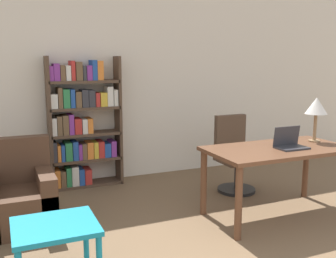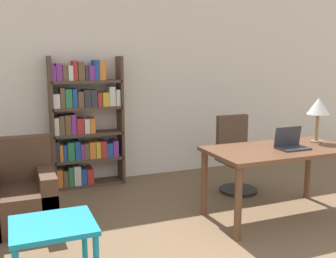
{
  "view_description": "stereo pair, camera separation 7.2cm",
  "coord_description": "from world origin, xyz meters",
  "px_view_note": "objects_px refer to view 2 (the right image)",
  "views": [
    {
      "loc": [
        -1.75,
        -0.78,
        1.67
      ],
      "look_at": [
        -0.26,
        2.69,
        1.01
      ],
      "focal_mm": 42.0,
      "sensor_mm": 36.0,
      "label": 1
    },
    {
      "loc": [
        -1.68,
        -0.81,
        1.67
      ],
      "look_at": [
        -0.26,
        2.69,
        1.01
      ],
      "focal_mm": 42.0,
      "sensor_mm": 36.0,
      "label": 2
    }
  ],
  "objects_px": {
    "office_chair": "(236,156)",
    "bookshelf": "(83,124)",
    "laptop": "(291,144)",
    "armchair": "(20,197)",
    "table_lamp": "(318,107)",
    "desk": "(279,158)",
    "side_table_blue": "(53,233)"
  },
  "relations": [
    {
      "from": "laptop",
      "to": "table_lamp",
      "type": "relative_size",
      "value": 0.65
    },
    {
      "from": "laptop",
      "to": "table_lamp",
      "type": "bearing_deg",
      "value": 18.42
    },
    {
      "from": "armchair",
      "to": "bookshelf",
      "type": "relative_size",
      "value": 0.51
    },
    {
      "from": "armchair",
      "to": "laptop",
      "type": "bearing_deg",
      "value": -18.52
    },
    {
      "from": "office_chair",
      "to": "laptop",
      "type": "bearing_deg",
      "value": -87.44
    },
    {
      "from": "side_table_blue",
      "to": "bookshelf",
      "type": "height_order",
      "value": "bookshelf"
    },
    {
      "from": "table_lamp",
      "to": "bookshelf",
      "type": "relative_size",
      "value": 0.29
    },
    {
      "from": "laptop",
      "to": "table_lamp",
      "type": "height_order",
      "value": "table_lamp"
    },
    {
      "from": "laptop",
      "to": "bookshelf",
      "type": "distance_m",
      "value": 2.64
    },
    {
      "from": "table_lamp",
      "to": "bookshelf",
      "type": "bearing_deg",
      "value": 142.69
    },
    {
      "from": "side_table_blue",
      "to": "armchair",
      "type": "bearing_deg",
      "value": 98.29
    },
    {
      "from": "laptop",
      "to": "side_table_blue",
      "type": "height_order",
      "value": "laptop"
    },
    {
      "from": "office_chair",
      "to": "armchair",
      "type": "height_order",
      "value": "office_chair"
    },
    {
      "from": "bookshelf",
      "to": "laptop",
      "type": "bearing_deg",
      "value": -46.59
    },
    {
      "from": "office_chair",
      "to": "side_table_blue",
      "type": "distance_m",
      "value": 2.81
    },
    {
      "from": "laptop",
      "to": "bookshelf",
      "type": "relative_size",
      "value": 0.19
    },
    {
      "from": "table_lamp",
      "to": "bookshelf",
      "type": "xyz_separation_m",
      "value": [
        -2.31,
        1.76,
        -0.31
      ]
    },
    {
      "from": "desk",
      "to": "laptop",
      "type": "relative_size",
      "value": 4.7
    },
    {
      "from": "armchair",
      "to": "office_chair",
      "type": "bearing_deg",
      "value": 1.78
    },
    {
      "from": "desk",
      "to": "bookshelf",
      "type": "xyz_separation_m",
      "value": [
        -1.72,
        1.85,
        0.19
      ]
    },
    {
      "from": "table_lamp",
      "to": "office_chair",
      "type": "distance_m",
      "value": 1.2
    },
    {
      "from": "table_lamp",
      "to": "armchair",
      "type": "height_order",
      "value": "table_lamp"
    },
    {
      "from": "office_chair",
      "to": "side_table_blue",
      "type": "xyz_separation_m",
      "value": [
        -2.43,
        -1.41,
        -0.02
      ]
    },
    {
      "from": "bookshelf",
      "to": "armchair",
      "type": "bearing_deg",
      "value": -129.59
    },
    {
      "from": "table_lamp",
      "to": "bookshelf",
      "type": "distance_m",
      "value": 2.92
    },
    {
      "from": "table_lamp",
      "to": "office_chair",
      "type": "relative_size",
      "value": 0.52
    },
    {
      "from": "office_chair",
      "to": "bookshelf",
      "type": "bearing_deg",
      "value": 151.93
    },
    {
      "from": "side_table_blue",
      "to": "armchair",
      "type": "xyz_separation_m",
      "value": [
        -0.19,
        1.33,
        -0.14
      ]
    },
    {
      "from": "armchair",
      "to": "bookshelf",
      "type": "height_order",
      "value": "bookshelf"
    },
    {
      "from": "armchair",
      "to": "bookshelf",
      "type": "bearing_deg",
      "value": 50.41
    },
    {
      "from": "desk",
      "to": "office_chair",
      "type": "bearing_deg",
      "value": 86.95
    },
    {
      "from": "desk",
      "to": "table_lamp",
      "type": "distance_m",
      "value": 0.77
    }
  ]
}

